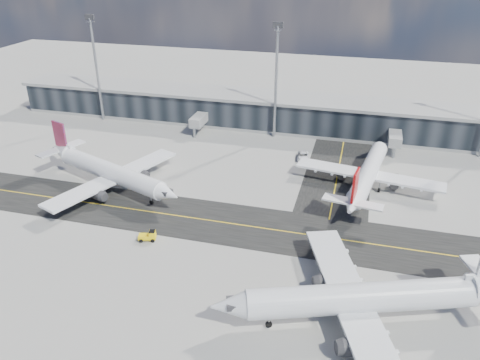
{
  "coord_description": "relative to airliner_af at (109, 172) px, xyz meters",
  "views": [
    {
      "loc": [
        21.21,
        -65.18,
        45.7
      ],
      "look_at": [
        0.47,
        11.79,
        5.0
      ],
      "focal_mm": 35.0,
      "sensor_mm": 36.0,
      "label": 1
    }
  ],
  "objects": [
    {
      "name": "floodlight_masts",
      "position": [
        27.13,
        37.04,
        11.92
      ],
      "size": [
        102.5,
        0.7,
        28.9
      ],
      "color": "gray",
      "rests_on": "ground"
    },
    {
      "name": "airliner_af",
      "position": [
        0.0,
        0.0,
        0.0
      ],
      "size": [
        36.36,
        31.44,
        11.15
      ],
      "rotation": [
        0.0,
        0.0,
        -1.93
      ],
      "color": "white",
      "rests_on": "ground"
    },
    {
      "name": "airliner_redtail",
      "position": [
        51.31,
        13.19,
        -0.19
      ],
      "size": [
        30.49,
        35.61,
        10.56
      ],
      "rotation": [
        0.0,
        0.0,
        -0.16
      ],
      "color": "white",
      "rests_on": "ground"
    },
    {
      "name": "service_van",
      "position": [
        36.51,
        24.67,
        -2.92
      ],
      "size": [
        3.13,
        5.73,
        1.52
      ],
      "primitive_type": "imported",
      "rotation": [
        0.0,
        0.0,
        0.11
      ],
      "color": "white",
      "rests_on": "ground"
    },
    {
      "name": "baggage_tug",
      "position": [
        15.93,
        -15.77,
        -2.75
      ],
      "size": [
        3.22,
        2.19,
        1.85
      ],
      "rotation": [
        0.0,
        0.0,
        -1.3
      ],
      "color": "yellow",
      "rests_on": "ground"
    },
    {
      "name": "ground",
      "position": [
        27.13,
        -10.96,
        -3.68
      ],
      "size": [
        300.0,
        300.0,
        0.0
      ],
      "primitive_type": "plane",
      "color": "gray",
      "rests_on": "ground"
    },
    {
      "name": "taxiway_lanes",
      "position": [
        31.04,
        -0.22,
        -3.67
      ],
      "size": [
        180.0,
        63.0,
        0.03
      ],
      "color": "black",
      "rests_on": "ground"
    },
    {
      "name": "airliner_near",
      "position": [
        51.92,
        -25.9,
        0.3
      ],
      "size": [
        39.45,
        34.09,
        12.05
      ],
      "rotation": [
        0.0,
        0.0,
        1.92
      ],
      "color": "silver",
      "rests_on": "ground"
    },
    {
      "name": "terminal_concourse",
      "position": [
        27.17,
        43.97,
        0.41
      ],
      "size": [
        152.0,
        19.8,
        8.8
      ],
      "color": "black",
      "rests_on": "ground"
    }
  ]
}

